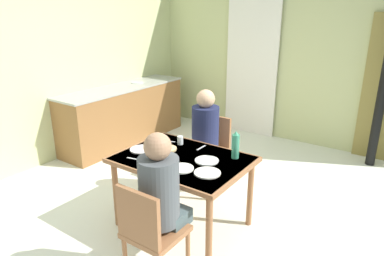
% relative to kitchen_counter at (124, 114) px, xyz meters
% --- Properties ---
extents(ground_plane, '(7.13, 7.13, 0.00)m').
position_rel_kitchen_counter_xyz_m(ground_plane, '(1.92, -1.11, -0.45)').
color(ground_plane, silver).
extents(wall_back, '(4.71, 0.10, 2.73)m').
position_rel_kitchen_counter_xyz_m(wall_back, '(1.92, 1.63, 0.92)').
color(wall_back, '#BDC388').
rests_on(wall_back, ground_plane).
extents(wall_left, '(0.10, 4.11, 2.73)m').
position_rel_kitchen_counter_xyz_m(wall_left, '(-0.33, -0.42, 0.92)').
color(wall_left, '#BDC38C').
rests_on(wall_left, ground_plane).
extents(curtain_panel, '(0.90, 0.03, 2.30)m').
position_rel_kitchen_counter_xyz_m(curtain_panel, '(1.44, 1.53, 0.70)').
color(curtain_panel, white).
rests_on(curtain_panel, ground_plane).
extents(kitchen_counter, '(0.61, 2.24, 0.91)m').
position_rel_kitchen_counter_xyz_m(kitchen_counter, '(0.00, 0.00, 0.00)').
color(kitchen_counter, brown).
rests_on(kitchen_counter, ground_plane).
extents(dining_table, '(1.20, 0.88, 0.72)m').
position_rel_kitchen_counter_xyz_m(dining_table, '(2.15, -1.34, 0.19)').
color(dining_table, '#955E3A').
rests_on(dining_table, ground_plane).
extents(chair_near_diner, '(0.40, 0.40, 0.87)m').
position_rel_kitchen_counter_xyz_m(chair_near_diner, '(2.43, -2.13, 0.05)').
color(chair_near_diner, '#955E3A').
rests_on(chair_near_diner, ground_plane).
extents(chair_far_diner, '(0.40, 0.40, 0.87)m').
position_rel_kitchen_counter_xyz_m(chair_far_diner, '(1.96, -0.54, 0.05)').
color(chair_far_diner, '#955E3A').
rests_on(chair_far_diner, ground_plane).
extents(person_near_diner, '(0.30, 0.37, 0.77)m').
position_rel_kitchen_counter_xyz_m(person_near_diner, '(2.43, -2.00, 0.33)').
color(person_near_diner, '#435458').
rests_on(person_near_diner, ground_plane).
extents(person_far_diner, '(0.30, 0.37, 0.77)m').
position_rel_kitchen_counter_xyz_m(person_far_diner, '(1.96, -0.68, 0.33)').
color(person_far_diner, '#251D50').
rests_on(person_far_diner, ground_plane).
extents(water_bottle_green_near, '(0.07, 0.07, 0.26)m').
position_rel_kitchen_counter_xyz_m(water_bottle_green_near, '(2.55, -1.06, 0.39)').
color(water_bottle_green_near, '#39926F').
rests_on(water_bottle_green_near, dining_table).
extents(serving_bowl_center, '(0.17, 0.17, 0.05)m').
position_rel_kitchen_counter_xyz_m(serving_bowl_center, '(2.05, -1.53, 0.30)').
color(serving_bowl_center, white).
rests_on(serving_bowl_center, dining_table).
extents(dinner_plate_near_left, '(0.23, 0.23, 0.01)m').
position_rel_kitchen_counter_xyz_m(dinner_plate_near_left, '(1.70, -1.42, 0.28)').
color(dinner_plate_near_left, white).
rests_on(dinner_plate_near_left, dining_table).
extents(dinner_plate_near_right, '(0.23, 0.23, 0.01)m').
position_rel_kitchen_counter_xyz_m(dinner_plate_near_right, '(2.51, -1.48, 0.28)').
color(dinner_plate_near_right, white).
rests_on(dinner_plate_near_right, dining_table).
extents(dinner_plate_far_center, '(0.22, 0.22, 0.01)m').
position_rel_kitchen_counter_xyz_m(dinner_plate_far_center, '(2.37, -1.28, 0.28)').
color(dinner_plate_far_center, white).
rests_on(dinner_plate_far_center, dining_table).
extents(dinner_plate_far_side, '(0.21, 0.21, 0.01)m').
position_rel_kitchen_counter_xyz_m(dinner_plate_far_side, '(2.28, -1.54, 0.28)').
color(dinner_plate_far_side, white).
rests_on(dinner_plate_far_side, dining_table).
extents(drinking_glass_by_near_diner, '(0.06, 0.06, 0.09)m').
position_rel_kitchen_counter_xyz_m(drinking_glass_by_near_diner, '(1.92, -1.08, 0.31)').
color(drinking_glass_by_near_diner, silver).
rests_on(drinking_glass_by_near_diner, dining_table).
extents(bread_plate_sliced, '(0.19, 0.19, 0.02)m').
position_rel_kitchen_counter_xyz_m(bread_plate_sliced, '(1.91, -1.27, 0.28)').
color(bread_plate_sliced, '#DBB77A').
rests_on(bread_plate_sliced, dining_table).
extents(cutlery_knife_near, '(0.02, 0.15, 0.00)m').
position_rel_kitchen_counter_xyz_m(cutlery_knife_near, '(2.16, -1.04, 0.27)').
color(cutlery_knife_near, silver).
rests_on(cutlery_knife_near, dining_table).
extents(cutlery_fork_near, '(0.15, 0.04, 0.00)m').
position_rel_kitchen_counter_xyz_m(cutlery_fork_near, '(1.80, -1.62, 0.27)').
color(cutlery_fork_near, silver).
rests_on(cutlery_fork_near, dining_table).
extents(cutlery_knife_far, '(0.14, 0.09, 0.00)m').
position_rel_kitchen_counter_xyz_m(cutlery_knife_far, '(1.78, -1.10, 0.27)').
color(cutlery_knife_far, silver).
rests_on(cutlery_knife_far, dining_table).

